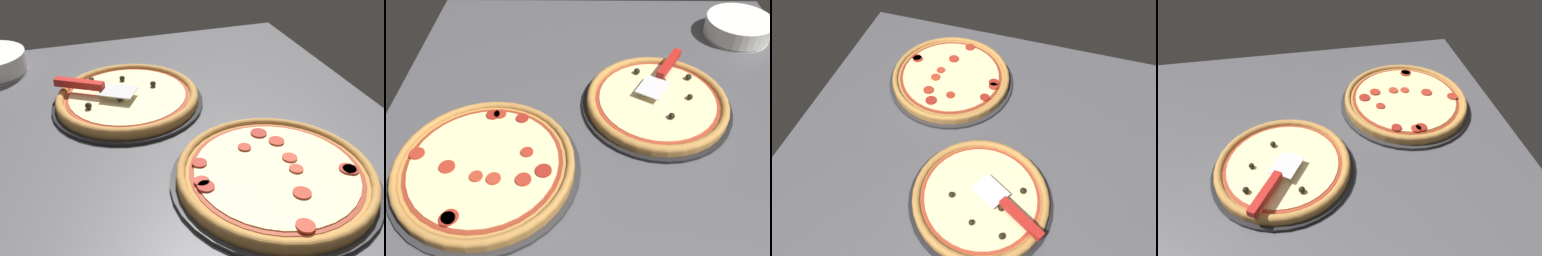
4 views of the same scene
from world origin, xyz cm
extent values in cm
cube|color=#4C4C51|center=(0.00, 0.00, -1.80)|extent=(123.22, 117.64, 3.60)
cylinder|color=black|center=(1.74, -12.41, 0.50)|extent=(39.47, 39.47, 1.00)
cylinder|color=#B77F3D|center=(1.74, -12.41, 1.78)|extent=(37.10, 37.10, 1.56)
torus|color=#B77F3D|center=(1.74, -12.41, 2.56)|extent=(37.10, 37.10, 2.19)
cylinder|color=#A33823|center=(1.74, -12.41, 2.64)|extent=(32.25, 32.25, 0.15)
cylinder|color=beige|center=(1.74, -12.41, 2.76)|extent=(30.42, 30.42, 0.40)
sphere|color=black|center=(4.21, -9.57, 3.84)|extent=(1.75, 1.75, 1.75)
sphere|color=black|center=(1.63, -20.79, 3.71)|extent=(1.50, 1.50, 1.50)
sphere|color=black|center=(12.35, -8.06, 3.82)|extent=(1.71, 1.71, 1.71)
sphere|color=black|center=(-5.69, -14.84, 3.76)|extent=(1.59, 1.59, 1.59)
sphere|color=black|center=(9.92, -22.05, 3.81)|extent=(1.69, 1.69, 1.69)
sphere|color=black|center=(7.93, -14.70, 3.85)|extent=(1.78, 1.78, 1.78)
cylinder|color=#2D2D30|center=(-20.48, 28.93, 0.50)|extent=(42.85, 42.85, 1.00)
cylinder|color=#B77F3D|center=(-20.48, 28.93, 1.94)|extent=(40.28, 40.28, 1.89)
torus|color=#B77F3D|center=(-20.48, 28.93, 2.89)|extent=(40.28, 40.28, 1.87)
cylinder|color=maroon|center=(-20.48, 28.93, 2.96)|extent=(35.01, 35.01, 0.15)
cylinder|color=beige|center=(-20.48, 28.93, 3.09)|extent=(33.03, 33.03, 0.40)
cylinder|color=maroon|center=(-22.83, 15.58, 3.49)|extent=(3.64, 3.64, 0.40)
cylinder|color=maroon|center=(-5.42, 29.43, 3.49)|extent=(3.38, 3.38, 0.40)
cylinder|color=#B73823|center=(-24.49, 29.84, 3.49)|extent=(2.88, 2.88, 0.40)
cylinder|color=#AD2D1E|center=(-18.26, 44.44, 3.49)|extent=(3.45, 3.45, 0.40)
cylinder|color=#AD2D1E|center=(-21.97, 36.71, 3.49)|extent=(3.54, 3.54, 0.40)
cylinder|color=#AD2D1E|center=(-17.57, 19.71, 3.49)|extent=(2.87, 2.87, 0.40)
cylinder|color=#AD2D1E|center=(-5.13, 27.74, 3.49)|extent=(3.11, 3.11, 0.40)
cylinder|color=#AD2D1E|center=(-34.37, 32.97, 3.49)|extent=(3.49, 3.49, 0.40)
cylinder|color=#B73823|center=(-25.06, 26.03, 3.49)|extent=(3.15, 3.15, 0.40)
cylinder|color=maroon|center=(-34.81, 33.39, 3.49)|extent=(3.28, 3.28, 0.40)
cylinder|color=maroon|center=(-6.58, 22.04, 3.49)|extent=(3.09, 3.09, 0.40)
cylinder|color=#AD2D1E|center=(-25.21, 19.68, 3.49)|extent=(3.45, 3.45, 0.40)
cube|color=silver|center=(4.08, -11.32, 4.86)|extent=(10.61, 10.03, 0.24)
cube|color=red|center=(13.44, -16.91, 5.74)|extent=(12.67, 8.79, 2.00)
camera|label=1|loc=(17.23, 91.46, 59.20)|focal=42.00mm
camera|label=2|loc=(-72.64, 7.59, 67.47)|focal=35.00mm
camera|label=3|loc=(11.49, -58.90, 93.65)|focal=35.00mm
camera|label=4|loc=(73.44, -6.72, 78.71)|focal=35.00mm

